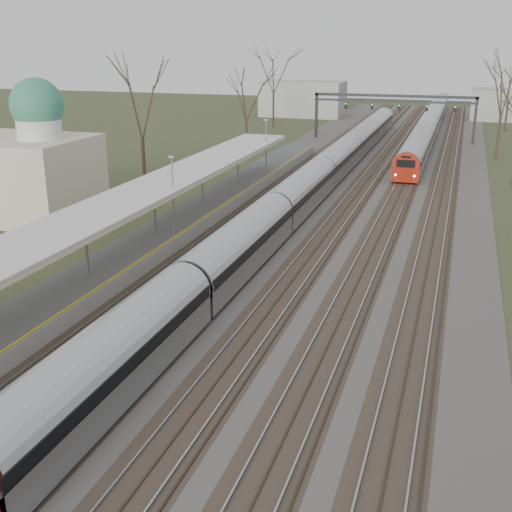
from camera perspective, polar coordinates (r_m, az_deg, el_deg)
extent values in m
cube|color=#474442|center=(58.93, 8.39, 5.96)|extent=(24.00, 160.00, 0.10)
cube|color=#4C3828|center=(60.15, 2.72, 6.44)|extent=(2.60, 160.00, 0.06)
cube|color=gray|center=(60.32, 2.06, 6.55)|extent=(0.07, 160.00, 0.12)
cube|color=gray|center=(59.96, 3.39, 6.46)|extent=(0.07, 160.00, 0.12)
cube|color=#4C3828|center=(59.36, 6.00, 6.19)|extent=(2.60, 160.00, 0.06)
cube|color=gray|center=(59.49, 5.33, 6.31)|extent=(0.07, 160.00, 0.12)
cube|color=gray|center=(59.21, 6.69, 6.21)|extent=(0.07, 160.00, 0.12)
cube|color=#4C3828|center=(58.77, 9.36, 5.92)|extent=(2.60, 160.00, 0.06)
cube|color=gray|center=(58.86, 8.67, 6.05)|extent=(0.07, 160.00, 0.12)
cube|color=gray|center=(58.66, 10.06, 5.93)|extent=(0.07, 160.00, 0.12)
cube|color=#4C3828|center=(58.38, 12.77, 5.62)|extent=(2.60, 160.00, 0.06)
cube|color=gray|center=(58.43, 12.07, 5.75)|extent=(0.07, 160.00, 0.12)
cube|color=gray|center=(58.31, 13.47, 5.63)|extent=(0.07, 160.00, 0.12)
cube|color=#4C3828|center=(58.20, 16.20, 5.30)|extent=(2.60, 160.00, 0.06)
cube|color=gray|center=(58.21, 15.50, 5.44)|extent=(0.07, 160.00, 0.12)
cube|color=gray|center=(58.18, 16.91, 5.30)|extent=(0.07, 160.00, 0.12)
cube|color=#9E9B93|center=(45.04, -6.91, 2.67)|extent=(3.50, 69.00, 1.00)
cylinder|color=slate|center=(34.82, -14.85, 0.79)|extent=(0.14, 0.14, 3.00)
cylinder|color=slate|center=(41.49, -9.01, 4.04)|extent=(0.14, 0.14, 3.00)
cylinder|color=slate|center=(48.55, -4.80, 6.34)|extent=(0.14, 0.14, 3.00)
cylinder|color=slate|center=(55.87, -1.65, 8.03)|extent=(0.14, 0.14, 3.00)
cube|color=silver|center=(40.26, -9.75, 5.83)|extent=(4.10, 50.00, 0.12)
cube|color=beige|center=(40.30, -9.74, 5.59)|extent=(4.10, 50.00, 0.25)
cube|color=beige|center=(51.52, -20.10, 6.56)|extent=(10.00, 8.00, 6.00)
cylinder|color=silver|center=(49.68, -18.77, 11.22)|extent=(3.20, 3.20, 2.50)
sphere|color=#317B64|center=(49.56, -18.92, 12.59)|extent=(3.80, 3.80, 3.80)
cube|color=black|center=(89.43, 5.38, 12.30)|extent=(0.35, 0.35, 6.00)
cube|color=black|center=(87.34, 18.88, 11.25)|extent=(0.35, 0.35, 6.00)
cube|color=black|center=(87.52, 12.19, 13.74)|extent=(21.00, 0.35, 0.35)
cube|color=black|center=(87.58, 12.16, 13.29)|extent=(21.00, 0.25, 0.25)
cube|color=black|center=(88.30, 7.98, 13.10)|extent=(0.32, 0.22, 0.85)
sphere|color=#0CFF19|center=(88.14, 7.97, 13.26)|extent=(0.16, 0.16, 0.16)
cube|color=black|center=(87.77, 10.29, 12.95)|extent=(0.32, 0.22, 0.85)
sphere|color=#0CFF19|center=(87.60, 10.28, 13.11)|extent=(0.16, 0.16, 0.16)
cube|color=black|center=(87.37, 12.62, 12.78)|extent=(0.32, 0.22, 0.85)
sphere|color=#0CFF19|center=(87.20, 12.62, 12.94)|extent=(0.16, 0.16, 0.16)
cube|color=black|center=(87.11, 14.96, 12.59)|extent=(0.32, 0.22, 0.85)
sphere|color=#0CFF19|center=(86.94, 14.96, 12.75)|extent=(0.16, 0.16, 0.16)
cube|color=black|center=(86.99, 17.31, 12.38)|extent=(0.32, 0.22, 0.85)
sphere|color=#0CFF19|center=(86.82, 17.32, 12.53)|extent=(0.16, 0.16, 0.16)
cylinder|color=#2D231C|center=(57.21, -9.93, 7.99)|extent=(0.30, 0.30, 4.95)
cube|color=#9D9FA6|center=(58.19, 5.83, 6.97)|extent=(2.55, 90.00, 1.60)
cylinder|color=#9D9FA6|center=(58.07, 5.85, 7.59)|extent=(2.60, 89.70, 2.60)
cube|color=black|center=(58.05, 5.85, 7.69)|extent=(2.62, 89.40, 0.55)
cube|color=black|center=(58.39, 5.80, 6.08)|extent=(1.80, 89.00, 0.35)
cube|color=#9D9FA6|center=(98.16, 15.19, 11.19)|extent=(2.55, 75.00, 1.60)
cylinder|color=#9D9FA6|center=(98.08, 15.22, 11.57)|extent=(2.60, 74.70, 2.60)
cube|color=black|center=(98.07, 15.23, 11.62)|extent=(2.62, 74.40, 0.55)
cube|color=#A21A09|center=(61.27, 13.12, 7.12)|extent=(2.55, 0.50, 1.50)
cylinder|color=#A21A09|center=(61.19, 13.18, 7.77)|extent=(2.60, 0.60, 2.60)
cube|color=black|center=(60.87, 13.17, 8.00)|extent=(1.70, 0.12, 0.70)
sphere|color=white|center=(61.16, 12.30, 7.06)|extent=(0.22, 0.22, 0.22)
sphere|color=white|center=(61.03, 13.90, 6.92)|extent=(0.22, 0.22, 0.22)
cube|color=black|center=(98.27, 15.14, 10.66)|extent=(1.80, 74.00, 0.35)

